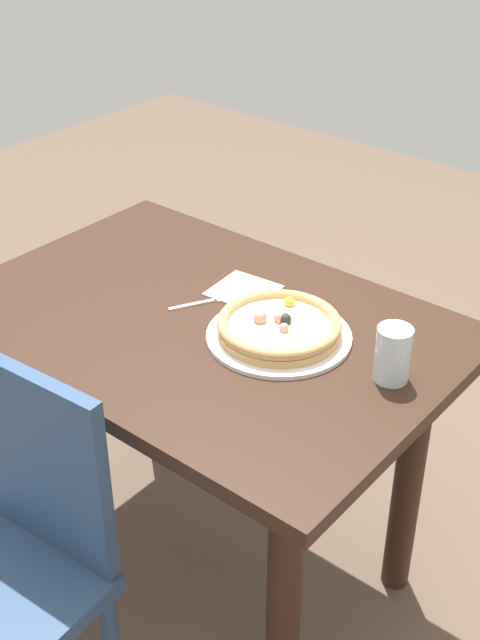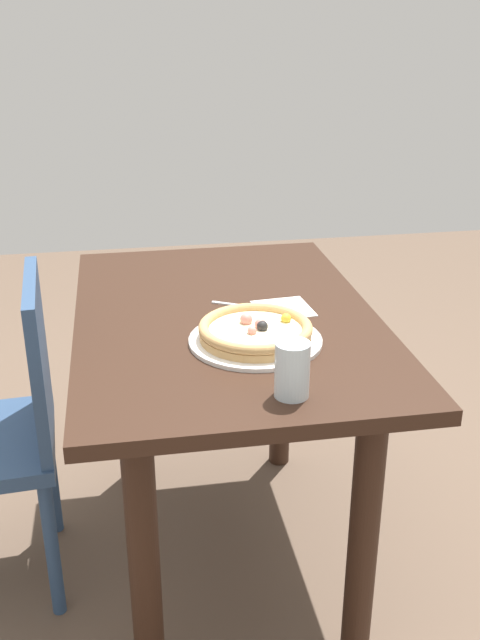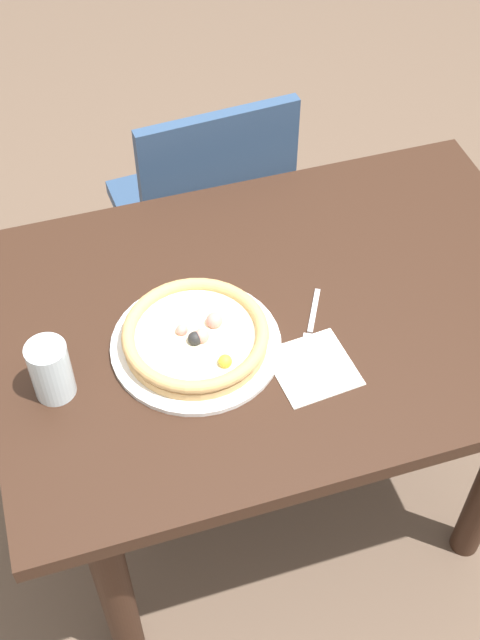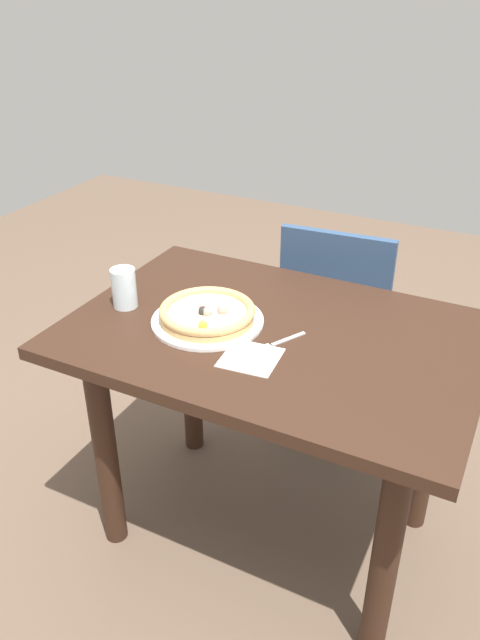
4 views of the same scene
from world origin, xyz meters
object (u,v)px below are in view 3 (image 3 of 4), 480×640
object	(u,v)px
chair_near	(205,217)
drinking_glass	(51,370)
plate	(196,345)
pizza	(196,336)
napkin	(313,367)
dining_table	(280,354)
fork	(311,327)

from	to	relation	value
chair_near	drinking_glass	distance (m)	0.86
plate	pizza	distance (m)	0.03
pizza	napkin	distance (m)	0.22
dining_table	chair_near	world-z (taller)	chair_near
chair_near	napkin	world-z (taller)	chair_near
pizza	chair_near	bearing A→B (deg)	-106.24
dining_table	napkin	size ratio (longest dim) A/B	7.94
fork	drinking_glass	world-z (taller)	drinking_glass
dining_table	plate	distance (m)	0.24
fork	napkin	xyz separation A→B (m)	(0.03, 0.09, -0.00)
napkin	chair_near	bearing A→B (deg)	-89.93
dining_table	chair_near	bearing A→B (deg)	-90.45
plate	fork	bearing A→B (deg)	174.68
dining_table	chair_near	distance (m)	0.61
chair_near	drinking_glass	bearing A→B (deg)	-128.11
dining_table	pizza	bearing A→B (deg)	13.06
dining_table	plate	world-z (taller)	plate
chair_near	plate	distance (m)	0.72
fork	napkin	distance (m)	0.09
plate	chair_near	bearing A→B (deg)	-106.28
pizza	fork	bearing A→B (deg)	174.76
dining_table	pizza	world-z (taller)	pizza
plate	fork	distance (m)	0.22
fork	plate	bearing A→B (deg)	-67.00
chair_near	fork	distance (m)	0.71
drinking_glass	chair_near	bearing A→B (deg)	-124.03
dining_table	drinking_glass	bearing A→B (deg)	8.42
pizza	drinking_glass	size ratio (longest dim) A/B	2.28
dining_table	chair_near	xyz separation A→B (m)	(-0.00, -0.59, -0.14)
chair_near	pizza	bearing A→B (deg)	-110.31
plate	fork	xyz separation A→B (m)	(-0.22, 0.02, -0.00)
chair_near	drinking_glass	xyz separation A→B (m)	(0.45, 0.66, 0.34)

